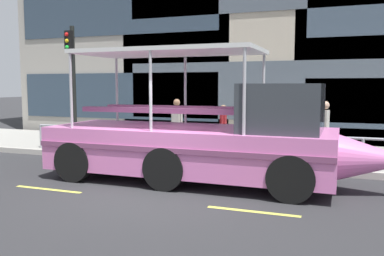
{
  "coord_description": "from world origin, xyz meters",
  "views": [
    {
      "loc": [
        3.96,
        -8.21,
        2.4
      ],
      "look_at": [
        0.29,
        1.65,
        1.3
      ],
      "focal_mm": 38.27,
      "sensor_mm": 36.0,
      "label": 1
    }
  ],
  "objects_px": {
    "pedestrian_mid_left": "(223,125)",
    "traffic_light_pole": "(72,74)",
    "duck_tour_boat": "(209,140)",
    "pedestrian_near_bow": "(325,125)",
    "pedestrian_mid_right": "(177,119)"
  },
  "relations": [
    {
      "from": "duck_tour_boat",
      "to": "pedestrian_near_bow",
      "type": "bearing_deg",
      "value": 48.81
    },
    {
      "from": "pedestrian_mid_right",
      "to": "pedestrian_near_bow",
      "type": "bearing_deg",
      "value": -8.4
    },
    {
      "from": "traffic_light_pole",
      "to": "pedestrian_mid_left",
      "type": "distance_m",
      "value": 5.82
    },
    {
      "from": "pedestrian_mid_left",
      "to": "traffic_light_pole",
      "type": "bearing_deg",
      "value": -178.6
    },
    {
      "from": "pedestrian_mid_left",
      "to": "pedestrian_mid_right",
      "type": "height_order",
      "value": "pedestrian_mid_right"
    },
    {
      "from": "pedestrian_near_bow",
      "to": "traffic_light_pole",
      "type": "bearing_deg",
      "value": -178.68
    },
    {
      "from": "duck_tour_boat",
      "to": "traffic_light_pole",
      "type": "bearing_deg",
      "value": 155.39
    },
    {
      "from": "duck_tour_boat",
      "to": "pedestrian_near_bow",
      "type": "height_order",
      "value": "duck_tour_boat"
    },
    {
      "from": "traffic_light_pole",
      "to": "pedestrian_mid_left",
      "type": "relative_size",
      "value": 2.69
    },
    {
      "from": "pedestrian_mid_left",
      "to": "pedestrian_near_bow",
      "type": "bearing_deg",
      "value": 1.18
    },
    {
      "from": "duck_tour_boat",
      "to": "pedestrian_mid_left",
      "type": "distance_m",
      "value": 2.94
    },
    {
      "from": "pedestrian_near_bow",
      "to": "pedestrian_mid_left",
      "type": "distance_m",
      "value": 3.06
    },
    {
      "from": "traffic_light_pole",
      "to": "pedestrian_mid_right",
      "type": "relative_size",
      "value": 2.47
    },
    {
      "from": "pedestrian_near_bow",
      "to": "pedestrian_mid_right",
      "type": "xyz_separation_m",
      "value": [
        -4.98,
        0.74,
        -0.01
      ]
    },
    {
      "from": "pedestrian_mid_right",
      "to": "pedestrian_mid_left",
      "type": "bearing_deg",
      "value": -22.54
    }
  ]
}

